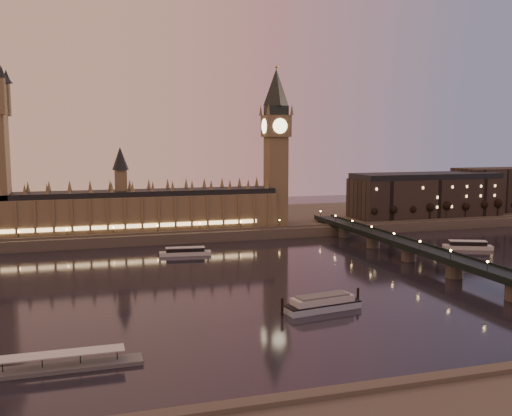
{
  "coord_description": "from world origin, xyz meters",
  "views": [
    {
      "loc": [
        -67.75,
        -235.12,
        62.44
      ],
      "look_at": [
        14.2,
        35.0,
        28.38
      ],
      "focal_mm": 40.0,
      "sensor_mm": 36.0,
      "label": 1
    }
  ],
  "objects_px": {
    "cruise_boat_b": "(468,245)",
    "moored_barge": "(322,303)",
    "cruise_boat_a": "(185,252)",
    "pontoon_pier": "(65,365)"
  },
  "relations": [
    {
      "from": "cruise_boat_b",
      "to": "moored_barge",
      "type": "relative_size",
      "value": 0.83
    },
    {
      "from": "cruise_boat_a",
      "to": "cruise_boat_b",
      "type": "bearing_deg",
      "value": -3.42
    },
    {
      "from": "cruise_boat_b",
      "to": "moored_barge",
      "type": "height_order",
      "value": "moored_barge"
    },
    {
      "from": "cruise_boat_a",
      "to": "pontoon_pier",
      "type": "height_order",
      "value": "pontoon_pier"
    },
    {
      "from": "cruise_boat_b",
      "to": "moored_barge",
      "type": "distance_m",
      "value": 151.94
    },
    {
      "from": "moored_barge",
      "to": "cruise_boat_a",
      "type": "bearing_deg",
      "value": 96.57
    },
    {
      "from": "cruise_boat_a",
      "to": "pontoon_pier",
      "type": "xyz_separation_m",
      "value": [
        -58.14,
        -143.53,
        -0.76
      ]
    },
    {
      "from": "cruise_boat_b",
      "to": "moored_barge",
      "type": "xyz_separation_m",
      "value": [
        -126.62,
        -83.99,
        0.41
      ]
    },
    {
      "from": "cruise_boat_a",
      "to": "moored_barge",
      "type": "height_order",
      "value": "moored_barge"
    },
    {
      "from": "cruise_boat_b",
      "to": "cruise_boat_a",
      "type": "bearing_deg",
      "value": -168.22
    }
  ]
}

